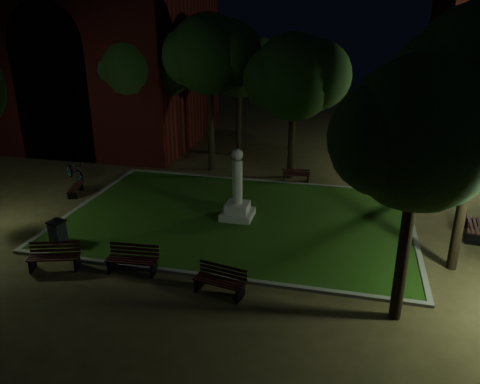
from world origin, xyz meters
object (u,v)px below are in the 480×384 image
Objects in this scene: monument at (237,199)px; bench_near_left at (133,260)px; trash_bin at (58,232)px; bench_west_near at (54,257)px; bench_far_side at (296,175)px; bench_near_right at (220,281)px; bench_left_side at (76,188)px; bicycle at (75,171)px; bench_right_side at (471,226)px.

bench_near_left is at bearing -115.54° from monument.
bench_near_left is at bearing -18.22° from trash_bin.
bench_west_near reaches higher than bench_far_side.
bench_far_side is at bearing 70.67° from monument.
trash_bin is at bearing 176.81° from bench_near_right.
bench_left_side is 0.96× the size of bench_far_side.
bicycle is (-1.35, 2.05, 0.15)m from bench_left_side.
bench_right_side is at bearing -64.75° from bicycle.
bench_near_right is 0.96× the size of bench_west_near.
monument is at bearing 62.65° from bench_far_side.
bench_near_left reaches higher than bench_west_near.
bench_west_near is 1.91× the size of trash_bin.
bench_left_side is at bearing 114.52° from trash_bin.
bench_west_near is 1.30× the size of bench_left_side.
bench_right_side is at bearing 47.36° from bench_near_right.
bench_right_side is at bearing 72.34° from bench_left_side.
monument is 3.20× the size of trash_bin.
bench_west_near is 7.53m from bench_left_side.
bench_west_near is (-2.87, -0.46, -0.01)m from bench_near_left.
bench_west_near is 13.50m from bench_far_side.
bench_west_near reaches higher than bench_near_right.
monument is at bearing -74.49° from bicycle.
bench_right_side is (15.26, 6.38, 0.01)m from bench_west_near.
monument reaches higher than bench_near_left.
bench_west_near is 1.01× the size of bench_right_side.
monument is at bearing 67.15° from bench_left_side.
bench_near_right is 1.19× the size of bench_far_side.
bench_right_side is at bearing 140.01° from bench_far_side.
bench_near_right is at bearing 132.38° from bench_right_side.
bench_right_side reaches higher than bench_near_right.
monument is 8.80m from bench_left_side.
bench_right_side is 0.97× the size of bicycle.
bench_far_side is 0.79× the size of bicycle.
bicycle reaches higher than bench_left_side.
monument is 2.09× the size of bench_far_side.
monument is at bearing 28.77° from bench_west_near.
bench_west_near is 0.98× the size of bicycle.
bench_left_side is 2.46m from bicycle.
monument is 1.75× the size of bench_near_right.
trash_bin is at bearing 8.01° from bench_left_side.
bench_west_near is (-6.30, 0.14, 0.01)m from bench_near_right.
bench_far_side is at bearing 96.02° from bench_near_right.
bench_near_left is at bearing 27.97° from bench_left_side.
bench_near_right is 11.08m from bench_right_side.
trash_bin is (-3.89, 1.28, 0.03)m from bench_near_left.
bench_near_left is 1.23× the size of bench_far_side.
bench_right_side is (18.57, -0.37, 0.11)m from bench_left_side.
bicycle is (-10.08, 3.02, -0.44)m from monument.
bench_near_left is at bearing -105.74° from bicycle.
bench_near_left is 8.82m from bench_left_side.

